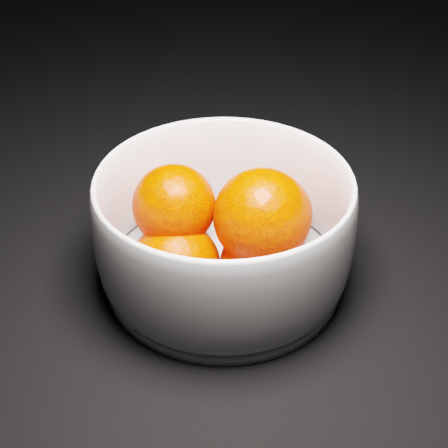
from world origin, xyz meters
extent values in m
cube|color=black|center=(0.00, 0.00, 0.00)|extent=(3.00, 3.00, 0.00)
cylinder|color=silver|center=(-0.25, -0.25, 0.01)|extent=(0.23, 0.23, 0.01)
sphere|color=#EA2B00|center=(-0.20, -0.23, 0.05)|extent=(0.08, 0.08, 0.08)
sphere|color=#EA2B00|center=(-0.28, -0.19, 0.05)|extent=(0.07, 0.07, 0.07)
sphere|color=#EA2B00|center=(-0.30, -0.28, 0.05)|extent=(0.08, 0.08, 0.08)
sphere|color=#EA2B00|center=(-0.23, -0.30, 0.05)|extent=(0.08, 0.08, 0.08)
sphere|color=#EA2B00|center=(-0.30, -0.25, 0.10)|extent=(0.07, 0.07, 0.07)
sphere|color=#EA2B00|center=(-0.23, -0.29, 0.10)|extent=(0.08, 0.08, 0.08)
camera|label=1|loc=(-0.38, -0.69, 0.41)|focal=50.00mm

